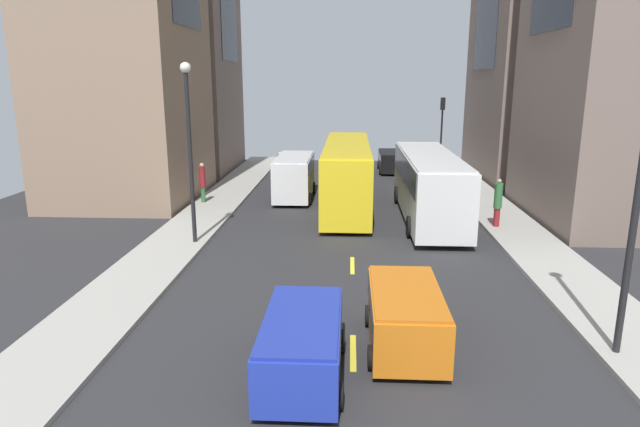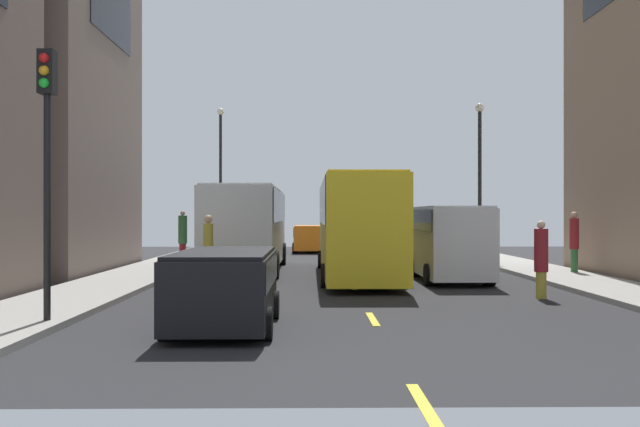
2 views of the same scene
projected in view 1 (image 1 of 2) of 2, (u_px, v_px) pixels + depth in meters
ground_plane at (352, 220)px, 28.18m from camera, size 42.26×42.26×0.00m
sidewalk_west at (506, 221)px, 27.76m from camera, size 2.78×44.00×0.15m
sidewalk_east at (203, 217)px, 28.57m from camera, size 2.78×44.00×0.15m
lane_stripe_0 at (351, 161)px, 48.54m from camera, size 0.16×2.00×0.01m
lane_stripe_1 at (352, 174)px, 41.75m from camera, size 0.16×2.00×0.01m
lane_stripe_2 at (352, 193)px, 34.97m from camera, size 0.16×2.00×0.01m
lane_stripe_3 at (352, 220)px, 28.18m from camera, size 0.16×2.00×0.01m
lane_stripe_4 at (352, 265)px, 21.39m from camera, size 0.16×2.00×0.01m
lane_stripe_5 at (353, 352)px, 14.61m from camera, size 0.16×2.00×0.01m
city_bus_white at (429, 180)px, 28.07m from camera, size 2.80×11.46×3.35m
streetcar_yellow at (347, 169)px, 30.86m from camera, size 2.70×12.80×3.59m
delivery_van_white at (294, 174)px, 32.89m from camera, size 2.25×5.46×2.58m
car_black_0 at (392, 160)px, 42.57m from camera, size 2.07×4.39×1.57m
car_orange_1 at (406, 313)px, 14.72m from camera, size 2.07×4.01×1.63m
car_blue_2 at (302, 342)px, 13.22m from camera, size 2.03×4.16×1.56m
pedestrian_walking_far at (421, 171)px, 35.52m from camera, size 0.30×0.30×2.29m
pedestrian_crossing_near at (498, 201)px, 26.20m from camera, size 0.38×0.38×2.31m
pedestrian_waiting_curb at (203, 181)px, 31.38m from camera, size 0.34×0.34×2.26m
pedestrian_crossing_mid at (280, 167)px, 38.11m from camera, size 0.38×0.38×2.14m
traffic_light_near_corner at (442, 120)px, 41.45m from camera, size 0.32×0.44×5.51m
streetlamp_near at (189, 136)px, 22.91m from camera, size 0.44×0.44×7.56m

